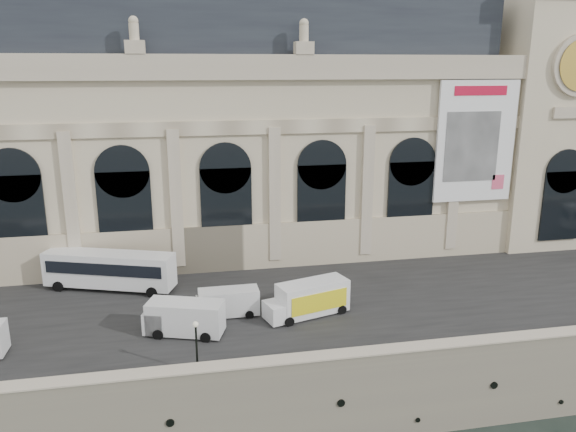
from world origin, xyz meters
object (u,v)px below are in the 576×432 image
(lamp_right, at_px, (197,348))
(van_c, at_px, (225,303))
(van_b, at_px, (181,318))
(bus_left, at_px, (109,269))
(box_truck, at_px, (308,299))

(lamp_right, bearing_deg, van_c, 73.24)
(van_b, distance_m, van_c, 4.65)
(bus_left, height_order, van_b, bus_left)
(bus_left, distance_m, lamp_right, 18.70)
(bus_left, distance_m, box_truck, 19.78)
(van_c, distance_m, box_truck, 7.19)
(box_truck, bearing_deg, van_c, 169.77)
(van_c, height_order, box_truck, box_truck)
(van_c, distance_m, lamp_right, 9.44)
(van_c, xyz_separation_m, box_truck, (7.07, -1.28, 0.29))
(bus_left, bearing_deg, van_b, -58.58)
(bus_left, distance_m, van_c, 13.15)
(box_truck, distance_m, lamp_right, 12.48)
(bus_left, bearing_deg, lamp_right, -65.89)
(van_b, xyz_separation_m, lamp_right, (1.04, -6.26, 0.55))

